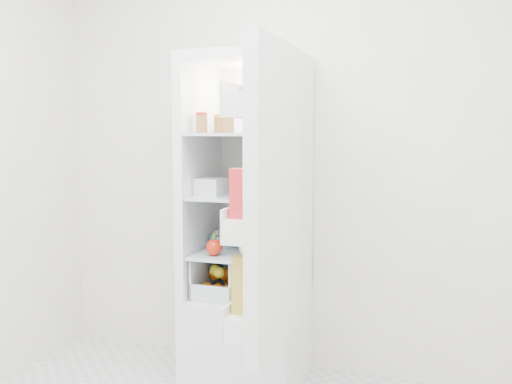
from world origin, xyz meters
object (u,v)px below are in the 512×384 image
(refrigerator, at_px, (251,263))
(red_cabbage, at_px, (273,236))
(mushroom_bowl, at_px, (223,241))
(fridge_door, at_px, (268,203))

(refrigerator, height_order, red_cabbage, refrigerator)
(refrigerator, distance_m, mushroom_bowl, 0.20)
(red_cabbage, height_order, mushroom_bowl, red_cabbage)
(fridge_door, bearing_deg, red_cabbage, 14.79)
(refrigerator, height_order, mushroom_bowl, refrigerator)
(refrigerator, xyz_separation_m, fridge_door, (0.30, -0.64, 0.43))
(refrigerator, height_order, fridge_door, refrigerator)
(refrigerator, bearing_deg, fridge_door, -64.76)
(red_cabbage, bearing_deg, fridge_door, -75.22)
(red_cabbage, bearing_deg, mushroom_bowl, 165.98)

